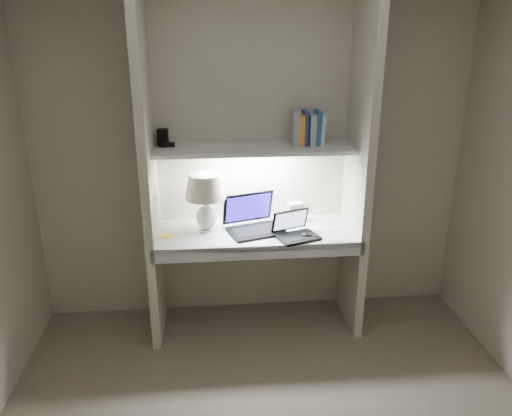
{
  "coord_description": "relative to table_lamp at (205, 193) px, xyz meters",
  "views": [
    {
      "loc": [
        -0.31,
        -2.09,
        2.16
      ],
      "look_at": [
        -0.01,
        1.05,
        1.01
      ],
      "focal_mm": 35.0,
      "sensor_mm": 36.0,
      "label": 1
    }
  ],
  "objects": [
    {
      "name": "book_row",
      "position": [
        0.73,
        0.12,
        0.42
      ],
      "size": [
        0.23,
        0.16,
        0.24
      ],
      "color": "white",
      "rests_on": "shelf"
    },
    {
      "name": "sticky_note",
      "position": [
        -0.28,
        -0.06,
        -0.29
      ],
      "size": [
        0.09,
        0.09,
        0.0
      ],
      "primitive_type": "cube",
      "rotation": [
        0.0,
        0.0,
        -0.13
      ],
      "color": "yellow",
      "rests_on": "desk"
    },
    {
      "name": "desk",
      "position": [
        0.35,
        -0.03,
        -0.31
      ],
      "size": [
        1.4,
        0.55,
        0.04
      ],
      "primitive_type": "cube",
      "color": "white",
      "rests_on": "alcove_panel_left"
    },
    {
      "name": "alcove_panel_right",
      "position": [
        1.08,
        -0.03,
        0.19
      ],
      "size": [
        0.06,
        0.55,
        2.5
      ],
      "primitive_type": "cube",
      "color": "beige",
      "rests_on": "floor"
    },
    {
      "name": "laptop_netbook",
      "position": [
        0.62,
        -0.16,
        -0.25
      ],
      "size": [
        0.34,
        0.32,
        0.18
      ],
      "rotation": [
        0.0,
        0.0,
        0.36
      ],
      "color": "black",
      "rests_on": "desk"
    },
    {
      "name": "table_lamp",
      "position": [
        0.0,
        0.0,
        0.0
      ],
      "size": [
        0.29,
        0.29,
        0.42
      ],
      "color": "white",
      "rests_on": "desk"
    },
    {
      "name": "cable_coil",
      "position": [
        0.42,
        0.08,
        -0.28
      ],
      "size": [
        0.13,
        0.13,
        0.01
      ],
      "primitive_type": "torus",
      "rotation": [
        0.0,
        0.0,
        -0.42
      ],
      "color": "black",
      "rests_on": "desk"
    },
    {
      "name": "shelf_gadget",
      "position": [
        -0.27,
        0.12,
        0.33
      ],
      "size": [
        0.1,
        0.08,
        0.04
      ],
      "primitive_type": "ellipsoid",
      "rotation": [
        0.0,
        0.0,
        0.06
      ],
      "color": "black",
      "rests_on": "shelf"
    },
    {
      "name": "mouse",
      "position": [
        0.69,
        -0.19,
        -0.27
      ],
      "size": [
        0.11,
        0.09,
        0.03
      ],
      "primitive_type": "ellipsoid",
      "rotation": [
        0.0,
        0.0,
        -0.37
      ],
      "color": "black",
      "rests_on": "desk"
    },
    {
      "name": "strip_light",
      "position": [
        0.35,
        0.07,
        0.27
      ],
      "size": [
        0.6,
        0.04,
        0.02
      ],
      "primitive_type": "cube",
      "color": "white",
      "rests_on": "shelf"
    },
    {
      "name": "shelf",
      "position": [
        0.35,
        0.07,
        0.29
      ],
      "size": [
        1.4,
        0.36,
        0.03
      ],
      "primitive_type": "cube",
      "color": "silver",
      "rests_on": "back_wall"
    },
    {
      "name": "back_wall",
      "position": [
        0.35,
        0.25,
        0.19
      ],
      "size": [
        3.2,
        0.01,
        2.5
      ],
      "primitive_type": "cube",
      "color": "beige",
      "rests_on": "floor"
    },
    {
      "name": "shelf_box",
      "position": [
        -0.29,
        0.17,
        0.37
      ],
      "size": [
        0.08,
        0.06,
        0.12
      ],
      "primitive_type": "cube",
      "rotation": [
        0.0,
        0.0,
        -0.21
      ],
      "color": "black",
      "rests_on": "shelf"
    },
    {
      "name": "laptop_main",
      "position": [
        0.34,
        -0.01,
        -0.23
      ],
      "size": [
        0.46,
        0.43,
        0.26
      ],
      "rotation": [
        0.0,
        0.0,
        0.3
      ],
      "color": "black",
      "rests_on": "desk"
    },
    {
      "name": "desk_apron",
      "position": [
        0.35,
        -0.29,
        -0.34
      ],
      "size": [
        1.46,
        0.03,
        0.1
      ],
      "primitive_type": "cube",
      "color": "silver",
      "rests_on": "desk"
    },
    {
      "name": "alcove_panel_left",
      "position": [
        -0.38,
        -0.03,
        0.19
      ],
      "size": [
        0.06,
        0.55,
        2.5
      ],
      "primitive_type": "cube",
      "color": "beige",
      "rests_on": "floor"
    },
    {
      "name": "speaker",
      "position": [
        0.66,
        0.11,
        -0.21
      ],
      "size": [
        0.12,
        0.09,
        0.15
      ],
      "primitive_type": "cube",
      "rotation": [
        0.0,
        0.0,
        0.13
      ],
      "color": "silver",
      "rests_on": "desk"
    }
  ]
}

